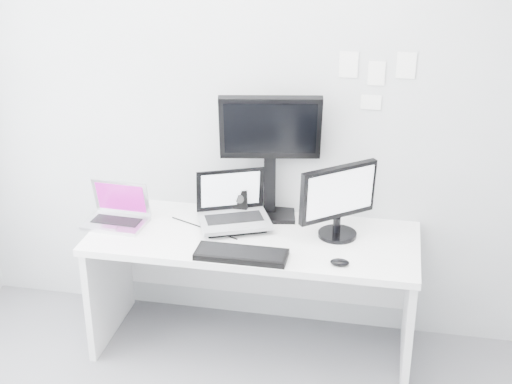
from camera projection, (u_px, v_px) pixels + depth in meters
back_wall at (265, 108)px, 4.03m from camera, size 3.60×0.00×3.60m
desk at (253, 293)px, 4.11m from camera, size 1.80×0.70×0.73m
macbook at (114, 205)px, 4.03m from camera, size 0.35×0.27×0.25m
speaker at (241, 201)px, 4.17m from camera, size 0.10×0.10×0.17m
dell_laptop at (234, 202)px, 3.98m from camera, size 0.47×0.43×0.32m
rear_monitor at (270, 155)px, 4.03m from camera, size 0.59×0.30×0.76m
samsung_monitor at (339, 201)px, 3.87m from camera, size 0.49×0.46×0.42m
keyboard at (241, 255)px, 3.73m from camera, size 0.48×0.17×0.03m
mouse at (340, 262)px, 3.65m from camera, size 0.10×0.06×0.03m
wall_note_0 at (349, 65)px, 3.84m from camera, size 0.10×0.00×0.14m
wall_note_1 at (377, 73)px, 3.83m from camera, size 0.09×0.00×0.13m
wall_note_2 at (406, 65)px, 3.78m from camera, size 0.10×0.00×0.14m
wall_note_3 at (371, 102)px, 3.90m from camera, size 0.11×0.00×0.08m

